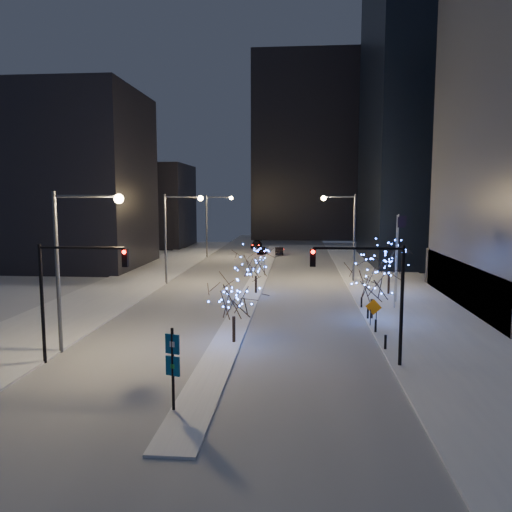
# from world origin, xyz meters

# --- Properties ---
(ground) EXTENTS (160.00, 160.00, 0.00)m
(ground) POSITION_xyz_m (0.00, 0.00, 0.00)
(ground) COLOR silver
(ground) RESTS_ON ground
(road) EXTENTS (20.00, 130.00, 0.02)m
(road) POSITION_xyz_m (0.00, 35.00, 0.01)
(road) COLOR #A6AAB5
(road) RESTS_ON ground
(median) EXTENTS (2.00, 80.00, 0.15)m
(median) POSITION_xyz_m (0.00, 30.00, 0.07)
(median) COLOR white
(median) RESTS_ON ground
(east_sidewalk) EXTENTS (10.00, 90.00, 0.15)m
(east_sidewalk) POSITION_xyz_m (15.00, 20.00, 0.07)
(east_sidewalk) COLOR white
(east_sidewalk) RESTS_ON ground
(west_sidewalk) EXTENTS (8.00, 90.00, 0.15)m
(west_sidewalk) POSITION_xyz_m (-14.00, 20.00, 0.07)
(west_sidewalk) COLOR white
(west_sidewalk) RESTS_ON ground
(filler_west_near) EXTENTS (22.00, 18.00, 24.00)m
(filler_west_near) POSITION_xyz_m (-28.00, 40.00, 12.00)
(filler_west_near) COLOR black
(filler_west_near) RESTS_ON ground
(filler_west_far) EXTENTS (18.00, 16.00, 16.00)m
(filler_west_far) POSITION_xyz_m (-26.00, 70.00, 8.00)
(filler_west_far) COLOR black
(filler_west_far) RESTS_ON ground
(horizon_block) EXTENTS (24.00, 14.00, 42.00)m
(horizon_block) POSITION_xyz_m (6.00, 92.00, 21.00)
(horizon_block) COLOR black
(horizon_block) RESTS_ON ground
(street_lamp_w_near) EXTENTS (4.40, 0.56, 10.00)m
(street_lamp_w_near) POSITION_xyz_m (-8.94, 2.00, 6.50)
(street_lamp_w_near) COLOR #595E66
(street_lamp_w_near) RESTS_ON ground
(street_lamp_w_mid) EXTENTS (4.40, 0.56, 10.00)m
(street_lamp_w_mid) POSITION_xyz_m (-8.94, 27.00, 6.50)
(street_lamp_w_mid) COLOR #595E66
(street_lamp_w_mid) RESTS_ON ground
(street_lamp_w_far) EXTENTS (4.40, 0.56, 10.00)m
(street_lamp_w_far) POSITION_xyz_m (-8.94, 52.00, 6.50)
(street_lamp_w_far) COLOR #595E66
(street_lamp_w_far) RESTS_ON ground
(street_lamp_east) EXTENTS (3.90, 0.56, 10.00)m
(street_lamp_east) POSITION_xyz_m (10.08, 30.00, 6.45)
(street_lamp_east) COLOR #595E66
(street_lamp_east) RESTS_ON ground
(traffic_signal_west) EXTENTS (5.26, 0.43, 7.00)m
(traffic_signal_west) POSITION_xyz_m (-8.44, -0.00, 4.76)
(traffic_signal_west) COLOR black
(traffic_signal_west) RESTS_ON ground
(traffic_signal_east) EXTENTS (5.26, 0.43, 7.00)m
(traffic_signal_east) POSITION_xyz_m (8.94, 1.00, 4.76)
(traffic_signal_east) COLOR black
(traffic_signal_east) RESTS_ON ground
(flagpoles) EXTENTS (1.35, 2.60, 8.00)m
(flagpoles) POSITION_xyz_m (13.37, 17.25, 4.80)
(flagpoles) COLOR silver
(flagpoles) RESTS_ON east_sidewalk
(bollards) EXTENTS (0.16, 12.16, 0.90)m
(bollards) POSITION_xyz_m (10.20, 10.00, 0.60)
(bollards) COLOR black
(bollards) RESTS_ON east_sidewalk
(car_near) EXTENTS (1.65, 3.87, 1.30)m
(car_near) POSITION_xyz_m (-1.50, 57.68, 0.65)
(car_near) COLOR black
(car_near) RESTS_ON ground
(car_mid) EXTENTS (1.53, 3.97, 1.29)m
(car_mid) POSITION_xyz_m (1.50, 56.73, 0.64)
(car_mid) COLOR black
(car_mid) RESTS_ON ground
(car_far) EXTENTS (1.99, 4.71, 1.36)m
(car_far) POSITION_xyz_m (-3.29, 67.85, 0.68)
(car_far) COLOR black
(car_far) RESTS_ON ground
(holiday_tree_median_near) EXTENTS (4.79, 4.79, 4.72)m
(holiday_tree_median_near) POSITION_xyz_m (0.50, 4.76, 3.22)
(holiday_tree_median_near) COLOR black
(holiday_tree_median_near) RESTS_ON median
(holiday_tree_median_far) EXTENTS (4.02, 4.02, 4.86)m
(holiday_tree_median_far) POSITION_xyz_m (0.50, 21.88, 3.27)
(holiday_tree_median_far) COLOR black
(holiday_tree_median_far) RESTS_ON median
(holiday_tree_plaza_near) EXTENTS (5.15, 5.15, 4.95)m
(holiday_tree_plaza_near) POSITION_xyz_m (10.50, 12.11, 3.23)
(holiday_tree_plaza_near) COLOR black
(holiday_tree_plaza_near) RESTS_ON east_sidewalk
(holiday_tree_plaza_far) EXTENTS (5.03, 5.03, 5.25)m
(holiday_tree_plaza_far) POSITION_xyz_m (13.64, 22.47, 3.62)
(holiday_tree_plaza_far) COLOR black
(holiday_tree_plaza_far) RESTS_ON east_sidewalk
(wayfinding_sign) EXTENTS (0.69, 0.30, 3.91)m
(wayfinding_sign) POSITION_xyz_m (-0.84, -6.00, 2.40)
(wayfinding_sign) COLOR black
(wayfinding_sign) RESTS_ON ground
(construction_sign) EXTENTS (1.16, 0.47, 2.01)m
(construction_sign) POSITION_xyz_m (10.30, 9.84, 1.36)
(construction_sign) COLOR black
(construction_sign) RESTS_ON east_sidewalk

